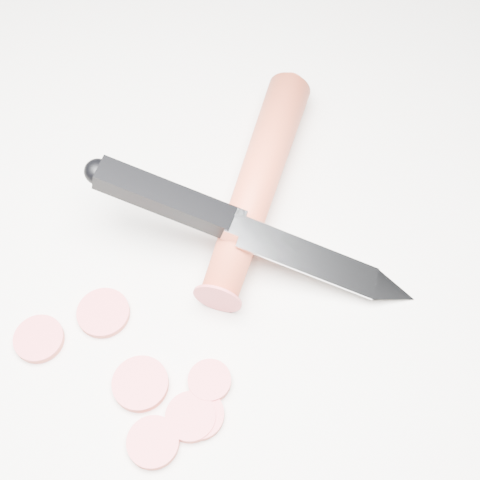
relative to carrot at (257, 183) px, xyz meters
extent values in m
plane|color=silver|center=(-0.09, -0.10, -0.02)|extent=(2.40, 2.40, 0.00)
cylinder|color=red|center=(0.00, 0.00, 0.00)|extent=(0.11, 0.21, 0.03)
cylinder|color=#D14A51|center=(-0.10, -0.19, -0.02)|extent=(0.03, 0.03, 0.01)
cylinder|color=#D14A51|center=(-0.10, -0.15, -0.01)|extent=(0.04, 0.04, 0.01)
cylinder|color=#D14A51|center=(-0.13, -0.09, -0.02)|extent=(0.04, 0.04, 0.01)
cylinder|color=#D14A51|center=(-0.07, -0.17, -0.02)|extent=(0.03, 0.03, 0.01)
cylinder|color=#D14A51|center=(-0.05, -0.15, -0.02)|extent=(0.03, 0.03, 0.01)
cylinder|color=#D14A51|center=(-0.17, -0.11, -0.02)|extent=(0.04, 0.04, 0.01)
cylinder|color=#D14A51|center=(-0.06, -0.17, -0.02)|extent=(0.03, 0.03, 0.01)
camera|label=1|loc=(-0.05, -0.30, 0.43)|focal=50.00mm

